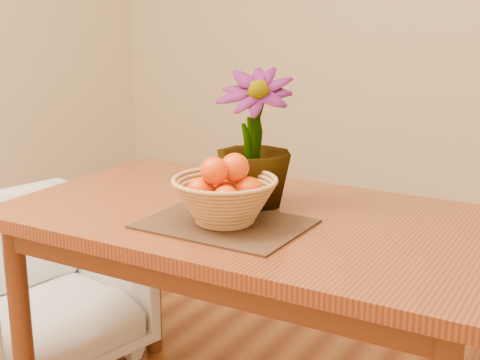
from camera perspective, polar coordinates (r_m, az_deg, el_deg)
The scene contains 6 objects.
table at distance 1.91m, azimuth 1.19°, elevation -5.32°, with size 1.40×0.80×0.75m.
placemat at distance 1.78m, azimuth -1.29°, elevation -3.75°, with size 0.42×0.32×0.01m, color #382414.
wicker_basket at distance 1.76m, azimuth -1.30°, elevation -1.91°, with size 0.28×0.28×0.11m.
orange_pile at distance 1.75m, azimuth -1.29°, elevation -0.43°, with size 0.18×0.17×0.14m.
potted_plant at distance 1.90m, azimuth 1.16°, elevation 3.52°, with size 0.22×0.22×0.39m, color #1A4814.
armchair at distance 2.60m, azimuth -17.25°, elevation -7.93°, with size 0.67×0.62×0.69m, color gray.
Camera 1 is at (0.86, -1.27, 1.32)m, focal length 50.00 mm.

